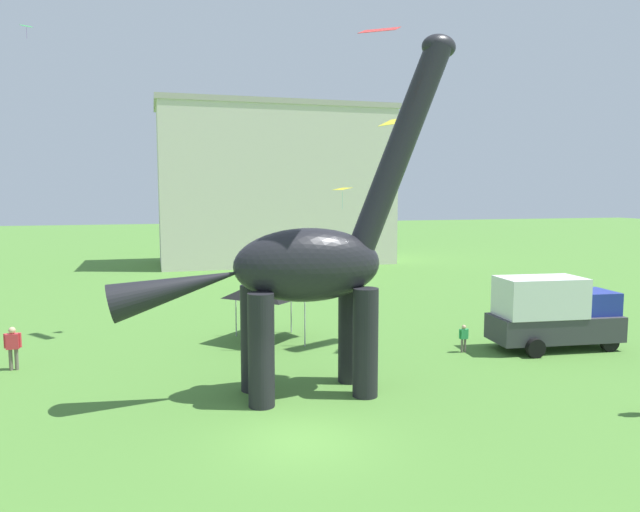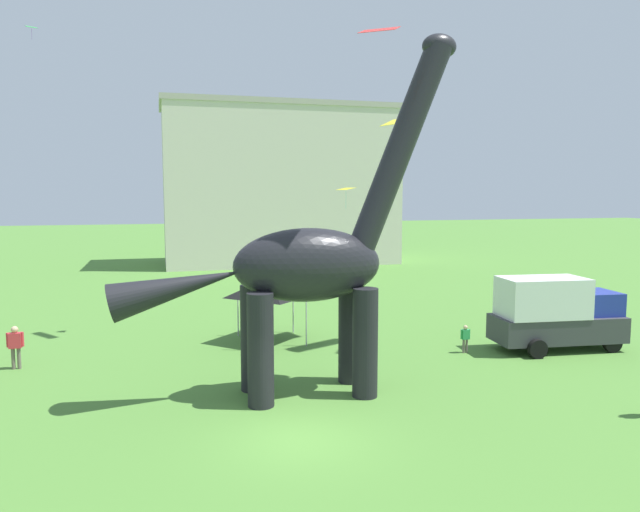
{
  "view_description": "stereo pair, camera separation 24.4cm",
  "coord_description": "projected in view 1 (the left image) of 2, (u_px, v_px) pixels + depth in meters",
  "views": [
    {
      "loc": [
        -3.87,
        -15.49,
        6.83
      ],
      "look_at": [
        1.69,
        4.22,
        4.65
      ],
      "focal_mm": 33.38,
      "sensor_mm": 36.0,
      "label": 1
    },
    {
      "loc": [
        -3.63,
        -15.56,
        6.83
      ],
      "look_at": [
        1.69,
        4.22,
        4.65
      ],
      "focal_mm": 33.38,
      "sensor_mm": 36.0,
      "label": 2
    }
  ],
  "objects": [
    {
      "name": "ground_plane",
      "position": [
        303.0,
        438.0,
        16.59
      ],
      "size": [
        240.0,
        240.0,
        0.0
      ],
      "primitive_type": "plane",
      "color": "#4C7F33"
    },
    {
      "name": "kite_far_right",
      "position": [
        380.0,
        30.0,
        18.45
      ],
      "size": [
        1.46,
        1.39,
        0.32
      ],
      "color": "red"
    },
    {
      "name": "kite_trailing",
      "position": [
        394.0,
        122.0,
        27.19
      ],
      "size": [
        1.27,
        1.49,
        0.38
      ],
      "color": "yellow"
    },
    {
      "name": "parked_box_truck",
      "position": [
        553.0,
        312.0,
        25.96
      ],
      "size": [
        5.78,
        2.64,
        3.2
      ],
      "rotation": [
        0.0,
        0.0,
        -0.1
      ],
      "color": "#38383D",
      "rests_on": "ground_plane"
    },
    {
      "name": "person_photographer",
      "position": [
        464.0,
        336.0,
        25.48
      ],
      "size": [
        0.45,
        0.2,
        1.2
      ],
      "rotation": [
        0.0,
        0.0,
        3.06
      ],
      "color": "#6B6056",
      "rests_on": "ground_plane"
    },
    {
      "name": "kite_high_left",
      "position": [
        342.0,
        189.0,
        41.25
      ],
      "size": [
        1.26,
        1.45,
        1.48
      ],
      "color": "yellow"
    },
    {
      "name": "person_near_flyer",
      "position": [
        13.0,
        344.0,
        22.9
      ],
      "size": [
        0.63,
        0.28,
        1.7
      ],
      "rotation": [
        0.0,
        0.0,
        2.62
      ],
      "color": "#6B6056",
      "rests_on": "ground_plane"
    },
    {
      "name": "festival_canopy_tent",
      "position": [
        269.0,
        287.0,
        27.23
      ],
      "size": [
        3.15,
        3.15,
        3.0
      ],
      "color": "#B2B2B7",
      "rests_on": "ground_plane"
    },
    {
      "name": "kite_near_low",
      "position": [
        26.0,
        26.0,
        36.48
      ],
      "size": [
        0.8,
        0.71,
        0.84
      ],
      "color": "green"
    },
    {
      "name": "dinosaur_sculpture",
      "position": [
        306.0,
        265.0,
        19.88
      ],
      "size": [
        11.71,
        2.48,
        12.24
      ],
      "rotation": [
        0.0,
        0.0,
        0.41
      ],
      "color": "black",
      "rests_on": "ground_plane"
    },
    {
      "name": "background_building_block",
      "position": [
        275.0,
        185.0,
        57.73
      ],
      "size": [
        22.35,
        9.22,
        15.19
      ],
      "color": "beige",
      "rests_on": "ground_plane"
    }
  ]
}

